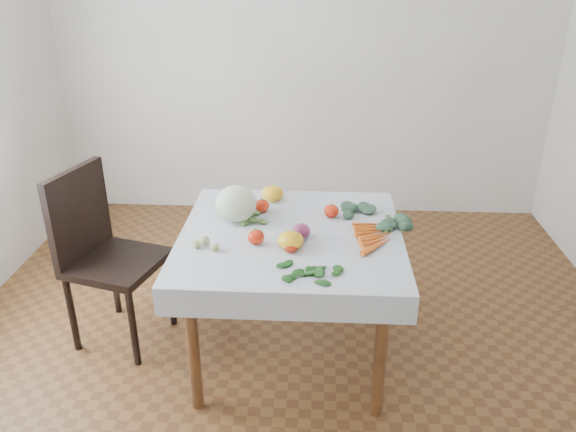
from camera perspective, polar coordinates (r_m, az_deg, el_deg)
name	(u,v)px	position (r m, az deg, el deg)	size (l,w,h in m)	color
ground	(291,352)	(3.27, 0.26, -13.63)	(4.00, 4.00, 0.00)	brown
back_wall	(304,52)	(4.61, 1.62, 16.34)	(4.00, 0.04, 2.70)	white
table	(291,250)	(2.91, 0.29, -3.51)	(1.00, 1.00, 0.75)	brown
tablecloth	(291,233)	(2.86, 0.29, -1.76)	(1.12, 1.12, 0.01)	white
chair	(101,246)	(3.27, -18.50, -2.89)	(0.57, 0.57, 1.02)	black
cabbage	(236,204)	(2.96, -5.30, 1.25)	(0.22, 0.22, 0.19)	beige
tomato_a	(262,206)	(3.09, -2.66, 1.06)	(0.08, 0.08, 0.07)	red
tomato_b	(331,211)	(3.03, 4.43, 0.52)	(0.08, 0.08, 0.07)	red
tomato_c	(256,237)	(2.74, -3.27, -2.14)	(0.08, 0.08, 0.07)	red
tomato_d	(291,246)	(2.67, 0.29, -3.09)	(0.07, 0.07, 0.06)	red
heirloom_back	(273,193)	(3.22, -1.57, 2.30)	(0.13, 0.13, 0.09)	yellow
heirloom_front	(291,240)	(2.69, 0.27, -2.50)	(0.13, 0.13, 0.09)	yellow
onion_a	(295,237)	(2.75, 0.71, -2.16)	(0.07, 0.07, 0.06)	#591938
onion_b	(301,231)	(2.79, 1.36, -1.55)	(0.09, 0.09, 0.08)	#591938
tomatillo_cluster	(204,244)	(2.73, -8.55, -2.88)	(0.10, 0.09, 0.04)	#C2CD76
carrot_bunch	(376,235)	(2.84, 8.95, -1.94)	(0.20, 0.36, 0.03)	#FC5B1C
kale_bunch	(379,217)	(3.02, 9.26, -0.08)	(0.31, 0.31, 0.05)	#34553F
basil_bunch	(312,272)	(2.51, 2.50, -5.68)	(0.30, 0.21, 0.01)	#184E18
dill_bunch	(254,219)	(2.99, -3.45, -0.30)	(0.20, 0.14, 0.02)	#58843C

